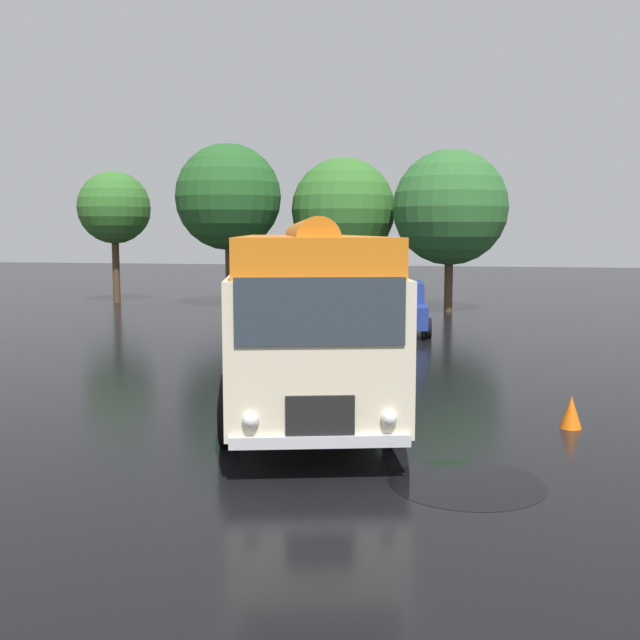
{
  "coord_description": "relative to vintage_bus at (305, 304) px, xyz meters",
  "views": [
    {
      "loc": [
        2.89,
        -13.31,
        3.28
      ],
      "look_at": [
        -0.32,
        2.33,
        1.4
      ],
      "focal_mm": 42.0,
      "sensor_mm": 36.0,
      "label": 1
    }
  ],
  "objects": [
    {
      "name": "car_near_left",
      "position": [
        -2.22,
        10.37,
        -1.05
      ],
      "size": [
        2.19,
        4.31,
        1.66
      ],
      "color": "navy",
      "rests_on": "ground"
    },
    {
      "name": "tree_centre",
      "position": [
        -2.56,
        18.27,
        2.29
      ],
      "size": [
        4.52,
        4.52,
        6.49
      ],
      "color": "#4C3823",
      "rests_on": "ground"
    },
    {
      "name": "tree_right_of_centre",
      "position": [
        2.15,
        17.31,
        2.39
      ],
      "size": [
        4.71,
        4.71,
        6.63
      ],
      "color": "#4C3823",
      "rests_on": "ground"
    },
    {
      "name": "tree_left_of_centre",
      "position": [
        -7.45,
        17.33,
        2.83
      ],
      "size": [
        4.6,
        4.6,
        7.09
      ],
      "color": "#4C3823",
      "rests_on": "ground"
    },
    {
      "name": "tree_far_left",
      "position": [
        -13.03,
        18.19,
        2.45
      ],
      "size": [
        3.33,
        3.33,
        6.07
      ],
      "color": "#4C3823",
      "rests_on": "ground"
    },
    {
      "name": "car_mid_left",
      "position": [
        0.85,
        10.35,
        -1.05
      ],
      "size": [
        2.29,
        4.36,
        1.66
      ],
      "color": "navy",
      "rests_on": "ground"
    },
    {
      "name": "traffic_cone",
      "position": [
        4.87,
        -1.24,
        -1.62
      ],
      "size": [
        0.36,
        0.36,
        0.55
      ],
      "primitive_type": "cone",
      "color": "orange",
      "rests_on": "ground"
    },
    {
      "name": "vintage_bus",
      "position": [
        0.0,
        0.0,
        0.0
      ],
      "size": [
        5.01,
        10.38,
        3.49
      ],
      "color": "beige",
      "rests_on": "ground"
    },
    {
      "name": "ground_plane",
      "position": [
        0.31,
        -0.82,
        -1.89
      ],
      "size": [
        120.0,
        120.0,
        0.0
      ],
      "primitive_type": "plane",
      "color": "black"
    },
    {
      "name": "puddle_patch",
      "position": [
        3.18,
        -4.44,
        -1.89
      ],
      "size": [
        2.05,
        2.05,
        0.01
      ],
      "primitive_type": "cylinder",
      "color": "black",
      "rests_on": "ground"
    }
  ]
}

